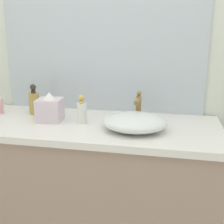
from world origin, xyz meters
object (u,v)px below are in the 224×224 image
soap_dispenser (34,102)px  sink_basin (134,122)px  tissue_box (50,109)px  lotion_bottle (82,111)px

soap_dispenser → sink_basin: bearing=-15.9°
sink_basin → tissue_box: size_ratio=2.01×
sink_basin → lotion_bottle: 0.32m
lotion_bottle → sink_basin: bearing=-11.2°
soap_dispenser → tissue_box: (0.16, -0.12, -0.01)m
sink_basin → soap_dispenser: 0.69m
lotion_bottle → tissue_box: size_ratio=0.98×
soap_dispenser → tissue_box: soap_dispenser is taller
sink_basin → soap_dispenser: size_ratio=1.80×
sink_basin → soap_dispenser: soap_dispenser is taller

